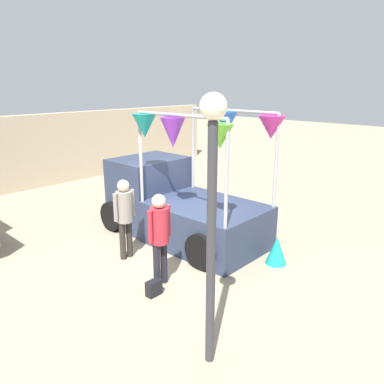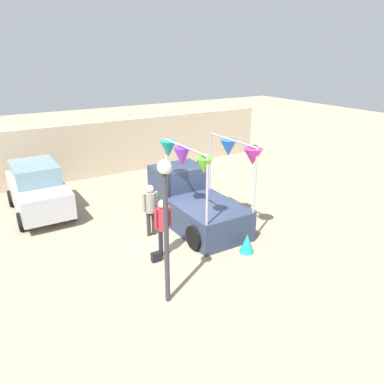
{
  "view_description": "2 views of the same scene",
  "coord_description": "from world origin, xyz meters",
  "px_view_note": "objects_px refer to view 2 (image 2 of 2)",
  "views": [
    {
      "loc": [
        -5.3,
        -5.47,
        3.65
      ],
      "look_at": [
        0.42,
        -0.15,
        1.37
      ],
      "focal_mm": 35.0,
      "sensor_mm": 36.0,
      "label": 1
    },
    {
      "loc": [
        -5.46,
        -9.53,
        5.71
      ],
      "look_at": [
        0.4,
        0.07,
        1.46
      ],
      "focal_mm": 35.0,
      "sensor_mm": 36.0,
      "label": 2
    }
  ],
  "objects_px": {
    "street_lamp": "(166,212)",
    "parked_car": "(38,188)",
    "vendor_truck": "(192,198)",
    "handbag": "(156,257)",
    "person_customer": "(163,222)",
    "person_vendor": "(150,205)",
    "folded_kite_bundle_teal": "(247,243)"
  },
  "relations": [
    {
      "from": "parked_car",
      "to": "street_lamp",
      "type": "relative_size",
      "value": 1.12
    },
    {
      "from": "person_customer",
      "to": "handbag",
      "type": "height_order",
      "value": "person_customer"
    },
    {
      "from": "person_vendor",
      "to": "parked_car",
      "type": "bearing_deg",
      "value": 125.3
    },
    {
      "from": "handbag",
      "to": "street_lamp",
      "type": "relative_size",
      "value": 0.08
    },
    {
      "from": "parked_car",
      "to": "street_lamp",
      "type": "distance_m",
      "value": 7.55
    },
    {
      "from": "vendor_truck",
      "to": "person_customer",
      "type": "relative_size",
      "value": 2.35
    },
    {
      "from": "vendor_truck",
      "to": "street_lamp",
      "type": "xyz_separation_m",
      "value": [
        -2.85,
        -3.53,
        1.46
      ]
    },
    {
      "from": "parked_car",
      "to": "person_customer",
      "type": "height_order",
      "value": "parked_car"
    },
    {
      "from": "handbag",
      "to": "folded_kite_bundle_teal",
      "type": "distance_m",
      "value": 2.74
    },
    {
      "from": "vendor_truck",
      "to": "handbag",
      "type": "relative_size",
      "value": 14.87
    },
    {
      "from": "street_lamp",
      "to": "parked_car",
      "type": "bearing_deg",
      "value": 102.37
    },
    {
      "from": "vendor_truck",
      "to": "person_customer",
      "type": "distance_m",
      "value": 2.48
    },
    {
      "from": "handbag",
      "to": "street_lamp",
      "type": "height_order",
      "value": "street_lamp"
    },
    {
      "from": "vendor_truck",
      "to": "person_vendor",
      "type": "distance_m",
      "value": 1.7
    },
    {
      "from": "vendor_truck",
      "to": "handbag",
      "type": "xyz_separation_m",
      "value": [
        -2.28,
        -1.75,
        -0.75
      ]
    },
    {
      "from": "parked_car",
      "to": "person_vendor",
      "type": "relative_size",
      "value": 2.29
    },
    {
      "from": "street_lamp",
      "to": "person_customer",
      "type": "bearing_deg",
      "value": 65.27
    },
    {
      "from": "person_vendor",
      "to": "folded_kite_bundle_teal",
      "type": "distance_m",
      "value": 3.29
    },
    {
      "from": "person_customer",
      "to": "street_lamp",
      "type": "distance_m",
      "value": 2.53
    },
    {
      "from": "person_vendor",
      "to": "handbag",
      "type": "height_order",
      "value": "person_vendor"
    },
    {
      "from": "vendor_truck",
      "to": "parked_car",
      "type": "height_order",
      "value": "vendor_truck"
    },
    {
      "from": "person_customer",
      "to": "person_vendor",
      "type": "height_order",
      "value": "person_customer"
    },
    {
      "from": "person_vendor",
      "to": "folded_kite_bundle_teal",
      "type": "relative_size",
      "value": 2.91
    },
    {
      "from": "vendor_truck",
      "to": "person_customer",
      "type": "xyz_separation_m",
      "value": [
        -1.93,
        -1.55,
        0.18
      ]
    },
    {
      "from": "vendor_truck",
      "to": "folded_kite_bundle_teal",
      "type": "relative_size",
      "value": 6.94
    },
    {
      "from": "vendor_truck",
      "to": "handbag",
      "type": "distance_m",
      "value": 2.97
    },
    {
      "from": "folded_kite_bundle_teal",
      "to": "person_customer",
      "type": "bearing_deg",
      "value": 152.44
    },
    {
      "from": "street_lamp",
      "to": "handbag",
      "type": "bearing_deg",
      "value": 72.46
    },
    {
      "from": "person_customer",
      "to": "handbag",
      "type": "xyz_separation_m",
      "value": [
        -0.35,
        -0.2,
        -0.94
      ]
    },
    {
      "from": "handbag",
      "to": "parked_car",
      "type": "bearing_deg",
      "value": 111.52
    },
    {
      "from": "vendor_truck",
      "to": "street_lamp",
      "type": "height_order",
      "value": "street_lamp"
    },
    {
      "from": "parked_car",
      "to": "folded_kite_bundle_teal",
      "type": "distance_m",
      "value": 7.99
    }
  ]
}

